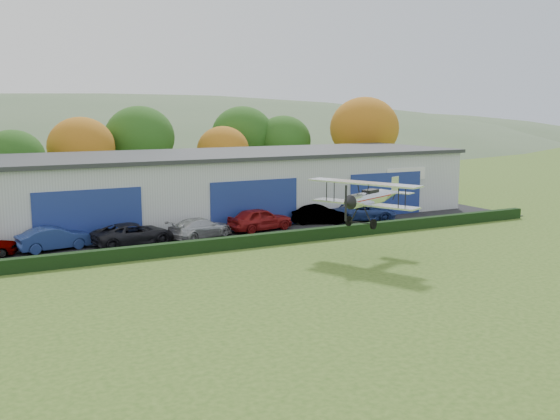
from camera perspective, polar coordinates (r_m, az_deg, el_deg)
name	(u,v)px	position (r m, az deg, el deg)	size (l,w,h in m)	color
ground	(375,328)	(26.51, 8.55, -10.39)	(300.00, 300.00, 0.00)	#37561B
apron	(235,233)	(45.68, -4.02, -2.03)	(48.00, 9.00, 0.05)	black
hedge	(265,239)	(41.33, -1.35, -2.66)	(46.00, 0.60, 0.80)	black
hangar	(223,184)	(52.39, -5.11, 2.29)	(40.60, 12.60, 5.30)	#B2B7BC
tree_belt	(132,143)	(62.81, -13.13, 5.91)	(75.70, 13.22, 10.12)	#3D2614
distant_hills	(2,204)	(161.92, -23.63, 0.52)	(430.00, 196.00, 56.00)	#4C6642
car_1	(54,238)	(42.13, -19.58, -2.42)	(1.57, 4.50, 1.48)	navy
car_2	(134,234)	(42.20, -12.99, -2.11)	(2.44, 5.29, 1.47)	black
car_3	(200,228)	(43.76, -7.15, -1.60)	(1.96, 4.81, 1.40)	silver
car_4	(260,219)	(46.15, -1.80, -0.82)	(1.96, 4.86, 1.66)	maroon
car_5	(319,214)	(49.03, 3.51, -0.38)	(1.52, 4.35, 1.43)	gray
car_6	(364,211)	(50.73, 7.53, -0.13)	(2.36, 5.11, 1.42)	navy
biplane	(371,196)	(38.03, 8.16, 1.22)	(6.33, 6.91, 2.65)	silver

